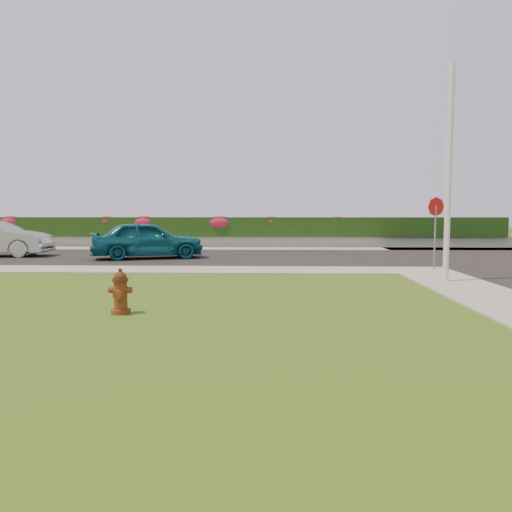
{
  "coord_description": "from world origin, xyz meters",
  "views": [
    {
      "loc": [
        1.98,
        -7.82,
        1.97
      ],
      "look_at": [
        1.57,
        4.38,
        0.9
      ],
      "focal_mm": 35.0,
      "sensor_mm": 36.0,
      "label": 1
    }
  ],
  "objects_px": {
    "sedan_teal": "(148,240)",
    "utility_pole": "(449,175)",
    "stop_sign": "(436,216)",
    "fire_hydrant": "(120,292)"
  },
  "relations": [
    {
      "from": "sedan_teal",
      "to": "utility_pole",
      "type": "height_order",
      "value": "utility_pole"
    },
    {
      "from": "sedan_teal",
      "to": "utility_pole",
      "type": "xyz_separation_m",
      "value": [
        10.13,
        -6.63,
        2.19
      ]
    },
    {
      "from": "stop_sign",
      "to": "sedan_teal",
      "type": "bearing_deg",
      "value": 164.09
    },
    {
      "from": "stop_sign",
      "to": "fire_hydrant",
      "type": "bearing_deg",
      "value": -135.25
    },
    {
      "from": "sedan_teal",
      "to": "stop_sign",
      "type": "relative_size",
      "value": 1.84
    },
    {
      "from": "fire_hydrant",
      "to": "sedan_teal",
      "type": "distance_m",
      "value": 11.52
    },
    {
      "from": "fire_hydrant",
      "to": "utility_pole",
      "type": "height_order",
      "value": "utility_pole"
    },
    {
      "from": "sedan_teal",
      "to": "fire_hydrant",
      "type": "bearing_deg",
      "value": 173.62
    },
    {
      "from": "sedan_teal",
      "to": "stop_sign",
      "type": "bearing_deg",
      "value": -126.49
    },
    {
      "from": "sedan_teal",
      "to": "stop_sign",
      "type": "xyz_separation_m",
      "value": [
        10.77,
        -3.62,
        1.03
      ]
    }
  ]
}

